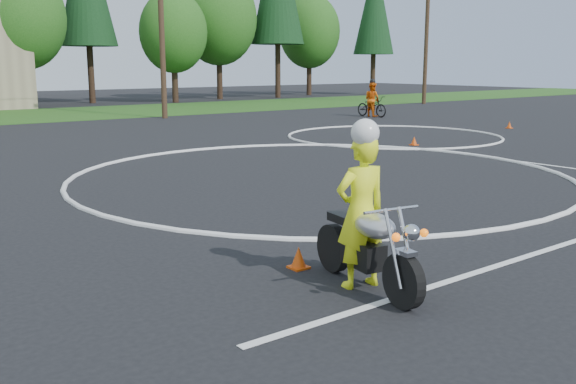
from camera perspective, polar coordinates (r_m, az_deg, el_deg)
ground at (r=13.76m, az=10.94°, el=-0.25°), size 120.00×120.00×0.00m
grass_strip at (r=37.37m, az=-22.03°, el=6.33°), size 120.00×10.00×0.02m
course_markings at (r=18.28m, az=5.22°, el=2.76°), size 19.05×19.05×0.12m
primary_motorcycle at (r=7.82m, az=7.14°, el=-4.81°), size 0.82×2.12×1.12m
rider_primary_grp at (r=7.81m, az=6.52°, el=-1.36°), size 0.75×0.56×2.08m
rider_second_grp at (r=34.21m, az=7.48°, el=7.81°), size 0.74×2.05×1.97m
traffic_cones at (r=19.74m, az=6.49°, el=3.74°), size 22.01×13.00×0.30m
treeline at (r=50.28m, az=-8.20°, el=15.63°), size 38.20×8.10×14.52m
utility_poles at (r=33.59m, az=-11.22°, el=15.33°), size 41.60×1.12×10.00m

